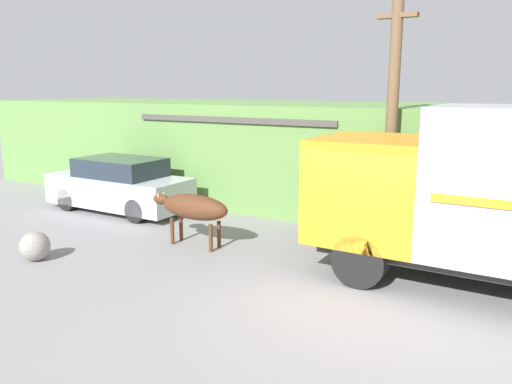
{
  "coord_description": "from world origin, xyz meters",
  "views": [
    {
      "loc": [
        2.69,
        -8.1,
        3.6
      ],
      "look_at": [
        -2.69,
        1.05,
        1.38
      ],
      "focal_mm": 35.0,
      "sensor_mm": 36.0,
      "label": 1
    }
  ],
  "objects_px": {
    "brown_cow": "(193,208)",
    "roadside_rock": "(35,246)",
    "parked_suv": "(119,185)",
    "pedestrian_on_hill": "(320,197)",
    "utility_pole": "(392,113)"
  },
  "relations": [
    {
      "from": "brown_cow",
      "to": "roadside_rock",
      "type": "xyz_separation_m",
      "value": [
        -2.28,
        -2.52,
        -0.6
      ]
    },
    {
      "from": "parked_suv",
      "to": "pedestrian_on_hill",
      "type": "distance_m",
      "value": 6.12
    },
    {
      "from": "pedestrian_on_hill",
      "to": "utility_pole",
      "type": "bearing_deg",
      "value": 163.66
    },
    {
      "from": "parked_suv",
      "to": "roadside_rock",
      "type": "xyz_separation_m",
      "value": [
        1.66,
        -4.08,
        -0.46
      ]
    },
    {
      "from": "parked_suv",
      "to": "roadside_rock",
      "type": "relative_size",
      "value": 7.1
    },
    {
      "from": "parked_suv",
      "to": "pedestrian_on_hill",
      "type": "height_order",
      "value": "pedestrian_on_hill"
    },
    {
      "from": "brown_cow",
      "to": "utility_pole",
      "type": "height_order",
      "value": "utility_pole"
    },
    {
      "from": "parked_suv",
      "to": "pedestrian_on_hill",
      "type": "relative_size",
      "value": 2.67
    },
    {
      "from": "roadside_rock",
      "to": "pedestrian_on_hill",
      "type": "bearing_deg",
      "value": 48.34
    },
    {
      "from": "pedestrian_on_hill",
      "to": "utility_pole",
      "type": "relative_size",
      "value": 0.28
    },
    {
      "from": "pedestrian_on_hill",
      "to": "roadside_rock",
      "type": "xyz_separation_m",
      "value": [
        -4.4,
        -4.94,
        -0.62
      ]
    },
    {
      "from": "brown_cow",
      "to": "pedestrian_on_hill",
      "type": "distance_m",
      "value": 3.21
    },
    {
      "from": "utility_pole",
      "to": "parked_suv",
      "type": "bearing_deg",
      "value": -171.96
    },
    {
      "from": "utility_pole",
      "to": "pedestrian_on_hill",
      "type": "bearing_deg",
      "value": -172.34
    },
    {
      "from": "utility_pole",
      "to": "roadside_rock",
      "type": "relative_size",
      "value": 9.34
    }
  ]
}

